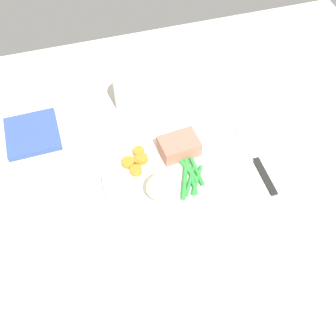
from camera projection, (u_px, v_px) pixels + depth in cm
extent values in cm
cube|color=beige|center=(172.00, 171.00, 81.15)|extent=(120.00, 90.00, 2.00)
cylinder|color=white|center=(168.00, 174.00, 78.58)|extent=(25.34, 25.34, 1.60)
cube|color=#A86B56|center=(179.00, 146.00, 79.45)|extent=(7.97, 6.11, 3.35)
ellipsoid|color=beige|center=(163.00, 187.00, 73.20)|extent=(6.36, 5.78, 4.36)
cylinder|color=orange|center=(142.00, 159.00, 78.95)|extent=(2.36, 2.36, 1.18)
cylinder|color=orange|center=(135.00, 169.00, 77.75)|extent=(2.40, 2.40, 0.87)
cylinder|color=orange|center=(128.00, 162.00, 78.56)|extent=(2.51, 2.51, 1.00)
cylinder|color=orange|center=(139.00, 160.00, 79.00)|extent=(2.43, 2.43, 0.96)
cylinder|color=orange|center=(127.00, 162.00, 78.54)|extent=(2.13, 2.13, 1.05)
cylinder|color=orange|center=(139.00, 152.00, 79.93)|extent=(2.25, 2.25, 1.26)
cylinder|color=orange|center=(141.00, 159.00, 79.04)|extent=(1.90, 1.90, 0.95)
cylinder|color=#2D8C38|center=(191.00, 176.00, 76.79)|extent=(1.57, 8.27, 0.75)
cylinder|color=#2D8C38|center=(196.00, 170.00, 77.58)|extent=(0.95, 7.23, 0.83)
cylinder|color=#2D8C38|center=(190.00, 181.00, 76.08)|extent=(4.02, 6.05, 0.71)
cylinder|color=#2D8C38|center=(191.00, 171.00, 77.48)|extent=(1.45, 5.77, 0.88)
cylinder|color=#2D8C38|center=(197.00, 180.00, 76.23)|extent=(4.23, 6.11, 0.75)
cylinder|color=#2D8C38|center=(189.00, 170.00, 77.50)|extent=(2.53, 5.92, 0.88)
cylinder|color=#2D8C38|center=(184.00, 181.00, 76.00)|extent=(3.78, 7.80, 0.90)
cube|color=silver|center=(76.00, 207.00, 74.87)|extent=(1.00, 13.00, 0.40)
cube|color=silver|center=(67.00, 172.00, 79.51)|extent=(0.24, 3.60, 0.40)
cube|color=silver|center=(69.00, 172.00, 79.58)|extent=(0.24, 3.60, 0.40)
cube|color=silver|center=(71.00, 171.00, 79.64)|extent=(0.24, 3.60, 0.40)
cube|color=silver|center=(73.00, 171.00, 79.71)|extent=(0.24, 3.60, 0.40)
cube|color=black|center=(265.00, 176.00, 78.94)|extent=(1.30, 9.00, 0.64)
cube|color=silver|center=(245.00, 139.00, 84.65)|extent=(1.70, 12.00, 0.40)
cylinder|color=silver|center=(130.00, 92.00, 87.39)|extent=(6.87, 6.87, 8.07)
cylinder|color=silver|center=(131.00, 100.00, 89.14)|extent=(6.32, 6.32, 3.72)
cube|color=#334C8C|center=(32.00, 134.00, 84.84)|extent=(10.99, 11.60, 1.32)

